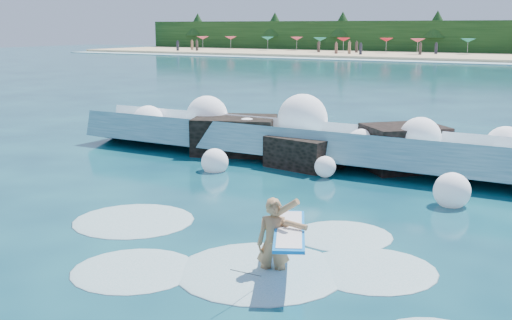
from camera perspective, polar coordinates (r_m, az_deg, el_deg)
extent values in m
plane|color=#072B3F|center=(14.21, -9.39, -5.54)|extent=(200.00, 200.00, 0.00)
cube|color=teal|center=(19.99, 6.83, 0.94)|extent=(18.16, 2.76, 1.52)
cube|color=white|center=(20.64, 7.75, 2.53)|extent=(18.16, 1.28, 0.71)
cube|color=black|center=(21.60, -1.88, 1.95)|extent=(3.22, 2.85, 1.44)
cube|color=black|center=(19.49, 4.32, 0.51)|extent=(2.23, 1.87, 1.11)
cube|color=black|center=(19.58, 13.00, 0.75)|extent=(2.82, 2.82, 1.55)
imported|color=#AA7C4F|center=(11.12, 1.58, -7.47)|extent=(0.69, 0.58, 1.61)
cube|color=#0E81EE|center=(10.95, 3.00, -6.27)|extent=(1.44, 2.19, 0.06)
cube|color=white|center=(10.94, 3.01, -6.20)|extent=(1.28, 1.99, 0.06)
cylinder|color=black|center=(10.09, -0.87, -10.01)|extent=(0.01, 0.91, 0.43)
sphere|color=white|center=(23.64, -9.55, 3.37)|extent=(1.19, 1.19, 1.19)
sphere|color=white|center=(22.42, -4.37, 3.88)|extent=(1.45, 1.45, 1.45)
sphere|color=white|center=(21.10, -0.81, 2.26)|extent=(1.12, 1.12, 1.12)
sphere|color=white|center=(20.63, 4.16, 3.66)|extent=(1.61, 1.61, 1.61)
sphere|color=white|center=(19.30, 9.37, 1.39)|extent=(0.92, 0.92, 0.92)
sphere|color=white|center=(18.93, 14.38, 1.92)|extent=(1.20, 1.20, 1.20)
sphere|color=white|center=(19.21, 21.28, 1.12)|extent=(1.14, 1.14, 1.14)
sphere|color=white|center=(18.97, -3.69, -0.18)|extent=(0.81, 0.81, 0.81)
sphere|color=white|center=(18.15, 6.17, -0.60)|extent=(0.61, 0.61, 0.61)
sphere|color=white|center=(15.93, 17.02, -2.64)|extent=(0.88, 0.88, 0.88)
ellipsoid|color=silver|center=(11.37, 0.39, -9.86)|extent=(3.02, 3.02, 0.15)
ellipsoid|color=silver|center=(11.62, -10.78, -9.60)|extent=(2.23, 2.23, 0.11)
ellipsoid|color=silver|center=(11.61, 10.22, -9.59)|extent=(2.32, 2.32, 0.12)
ellipsoid|color=silver|center=(14.44, -10.83, -5.31)|extent=(2.67, 2.67, 0.13)
ellipsoid|color=silver|center=(13.31, 7.67, -6.69)|extent=(2.07, 2.07, 0.10)
cone|color=#CF3D52|center=(109.64, -4.76, 10.77)|extent=(2.00, 2.00, 0.50)
cone|color=#CF3D52|center=(109.07, -2.27, 10.79)|extent=(2.00, 2.00, 0.50)
cone|color=#127664|center=(104.59, 1.05, 10.76)|extent=(2.00, 2.00, 0.50)
cone|color=#CF3D52|center=(103.55, 3.64, 10.73)|extent=(2.00, 2.00, 0.50)
cone|color=#127664|center=(97.85, 5.72, 10.63)|extent=(2.00, 2.00, 0.50)
cone|color=red|center=(96.49, 7.79, 10.56)|extent=(2.00, 2.00, 0.50)
cone|color=red|center=(96.08, 11.52, 10.43)|extent=(2.00, 2.00, 0.50)
cone|color=#CF3D52|center=(92.47, 14.18, 10.27)|extent=(2.00, 2.00, 0.50)
cone|color=#127664|center=(94.18, 18.33, 10.05)|extent=(2.00, 2.00, 0.50)
cube|color=#3F332D|center=(90.71, 10.46, 9.67)|extent=(0.35, 0.22, 1.37)
cube|color=#8C664C|center=(102.74, -1.24, 10.15)|extent=(0.35, 0.22, 1.59)
cube|color=#3F332D|center=(100.59, 2.79, 10.10)|extent=(0.35, 0.22, 1.58)
cube|color=#262633|center=(101.06, -5.36, 10.02)|extent=(0.35, 0.22, 1.42)
cube|color=brown|center=(104.90, -6.11, 10.11)|extent=(0.35, 0.22, 1.55)
cube|color=#8C664C|center=(90.43, 3.57, 9.83)|extent=(0.35, 0.22, 1.37)
cube|color=#262633|center=(84.68, 14.69, 9.37)|extent=(0.35, 0.22, 1.46)
cube|color=#3F332D|center=(107.52, -1.21, 10.17)|extent=(0.35, 0.22, 1.40)
cube|color=#8C664C|center=(100.29, 7.71, 9.95)|extent=(0.35, 0.22, 1.41)
cube|color=#262633|center=(107.32, -0.50, 10.20)|extent=(0.35, 0.22, 1.51)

